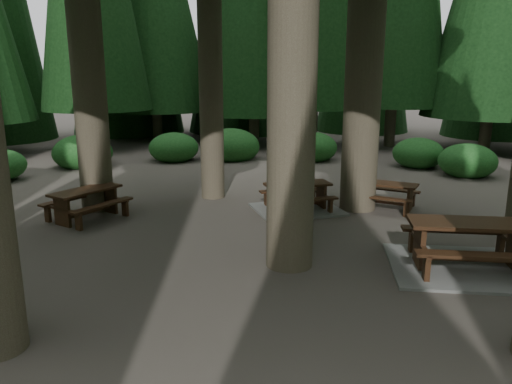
# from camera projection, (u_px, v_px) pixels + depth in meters

# --- Properties ---
(ground) EXTENTS (80.00, 80.00, 0.00)m
(ground) POSITION_uv_depth(u_px,v_px,m) (244.00, 267.00, 8.98)
(ground) COLOR #4B443D
(ground) RESTS_ON ground
(picnic_table_a) EXTENTS (2.64, 2.20, 0.88)m
(picnic_table_a) POSITION_uv_depth(u_px,v_px,m) (466.00, 252.00, 8.82)
(picnic_table_a) COLOR gray
(picnic_table_a) RESTS_ON ground
(picnic_table_b) EXTENTS (1.98, 2.11, 0.73)m
(picnic_table_b) POSITION_uv_depth(u_px,v_px,m) (86.00, 199.00, 11.78)
(picnic_table_b) COLOR #361C10
(picnic_table_b) RESTS_ON ground
(picnic_table_c) EXTENTS (2.58, 2.38, 0.71)m
(picnic_table_c) POSITION_uv_depth(u_px,v_px,m) (297.00, 202.00, 12.56)
(picnic_table_c) COLOR gray
(picnic_table_c) RESTS_ON ground
(picnic_table_d) EXTENTS (1.88, 1.71, 0.66)m
(picnic_table_d) POSITION_uv_depth(u_px,v_px,m) (386.00, 191.00, 12.73)
(picnic_table_d) COLOR #361C10
(picnic_table_d) RESTS_ON ground
(shrub_ring) EXTENTS (23.86, 24.64, 1.49)m
(shrub_ring) POSITION_uv_depth(u_px,v_px,m) (285.00, 234.00, 9.54)
(shrub_ring) COLOR #1C531C
(shrub_ring) RESTS_ON ground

